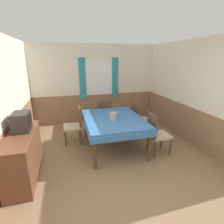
# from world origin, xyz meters

# --- Properties ---
(ground_plane) EXTENTS (16.00, 16.00, 0.00)m
(ground_plane) POSITION_xyz_m (0.00, 0.00, 0.00)
(ground_plane) COLOR #846647
(wall_back) EXTENTS (4.53, 0.09, 2.60)m
(wall_back) POSITION_xyz_m (0.01, 3.93, 1.31)
(wall_back) COLOR silver
(wall_back) RESTS_ON ground_plane
(wall_left) EXTENTS (0.05, 4.30, 2.60)m
(wall_left) POSITION_xyz_m (-2.09, 1.95, 1.30)
(wall_left) COLOR silver
(wall_left) RESTS_ON ground_plane
(wall_right) EXTENTS (0.05, 4.30, 2.60)m
(wall_right) POSITION_xyz_m (2.09, 1.95, 1.30)
(wall_right) COLOR silver
(wall_right) RESTS_ON ground_plane
(dining_table) EXTENTS (1.38, 1.75, 0.78)m
(dining_table) POSITION_xyz_m (0.07, 1.83, 0.68)
(dining_table) COLOR #386BA8
(dining_table) RESTS_ON ground_plane
(chair_left_far) EXTENTS (0.44, 0.44, 0.97)m
(chair_left_far) POSITION_xyz_m (-0.82, 2.34, 0.52)
(chair_left_far) COLOR brown
(chair_left_far) RESTS_ON ground_plane
(chair_right_near) EXTENTS (0.44, 0.44, 0.97)m
(chair_right_near) POSITION_xyz_m (0.96, 1.31, 0.52)
(chair_right_near) COLOR brown
(chair_right_near) RESTS_ON ground_plane
(chair_head_window) EXTENTS (0.44, 0.44, 0.97)m
(chair_head_window) POSITION_xyz_m (0.07, 2.90, 0.52)
(chair_head_window) COLOR brown
(chair_head_window) RESTS_ON ground_plane
(chair_right_far) EXTENTS (0.44, 0.44, 0.97)m
(chair_right_far) POSITION_xyz_m (0.96, 2.34, 0.52)
(chair_right_far) COLOR brown
(chair_right_far) RESTS_ON ground_plane
(sideboard) EXTENTS (0.46, 1.41, 0.87)m
(sideboard) POSITION_xyz_m (-1.82, 1.16, 0.44)
(sideboard) COLOR brown
(sideboard) RESTS_ON ground_plane
(tv) EXTENTS (0.29, 0.40, 0.34)m
(tv) POSITION_xyz_m (-1.80, 1.32, 1.04)
(tv) COLOR #2D2823
(tv) RESTS_ON sideboard
(vase) EXTENTS (0.18, 0.18, 0.17)m
(vase) POSITION_xyz_m (0.05, 1.73, 0.86)
(vase) COLOR #A39989
(vase) RESTS_ON dining_table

